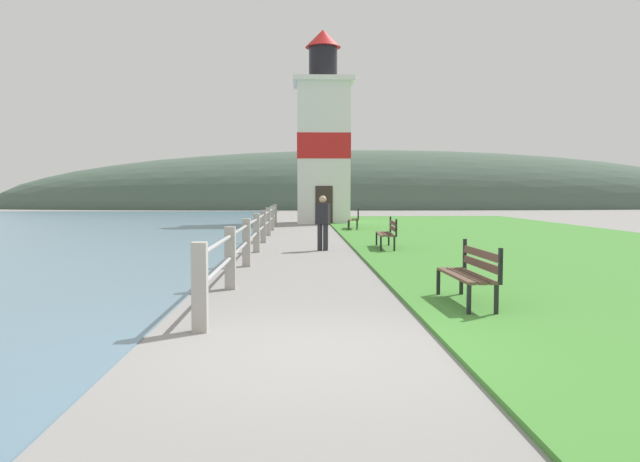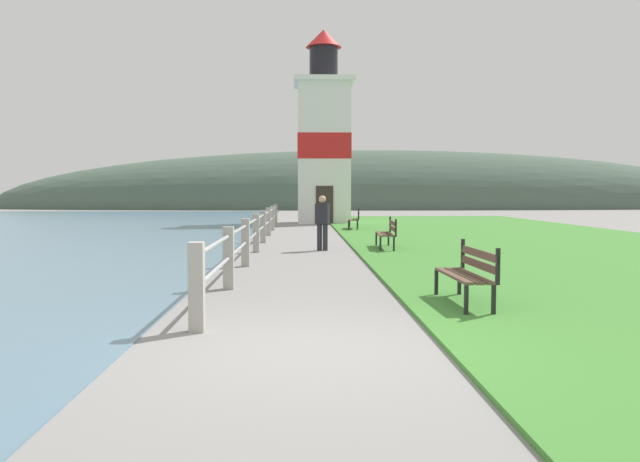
# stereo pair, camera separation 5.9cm
# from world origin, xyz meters

# --- Properties ---
(ground_plane) EXTENTS (160.00, 160.00, 0.00)m
(ground_plane) POSITION_xyz_m (0.00, 0.00, 0.00)
(ground_plane) COLOR gray
(grass_verge) EXTENTS (12.00, 42.50, 0.06)m
(grass_verge) POSITION_xyz_m (7.44, 14.17, 0.03)
(grass_verge) COLOR #428433
(grass_verge) RESTS_ON ground_plane
(seawall_railing) EXTENTS (0.18, 23.26, 1.08)m
(seawall_railing) POSITION_xyz_m (-1.34, 12.54, 0.61)
(seawall_railing) COLOR #A8A399
(seawall_railing) RESTS_ON ground_plane
(park_bench_near) EXTENTS (0.52, 1.67, 0.94)m
(park_bench_near) POSITION_xyz_m (2.35, 2.47, 0.54)
(park_bench_near) COLOR brown
(park_bench_near) RESTS_ON ground_plane
(park_bench_midway) EXTENTS (0.57, 1.86, 0.94)m
(park_bench_midway) POSITION_xyz_m (2.42, 11.42, 0.54)
(park_bench_midway) COLOR brown
(park_bench_midway) RESTS_ON ground_plane
(park_bench_far) EXTENTS (0.65, 1.80, 0.94)m
(park_bench_far) POSITION_xyz_m (2.31, 20.91, 0.54)
(park_bench_far) COLOR brown
(park_bench_far) RESTS_ON ground_plane
(lighthouse) EXTENTS (3.18, 3.18, 10.34)m
(lighthouse) POSITION_xyz_m (1.14, 27.34, 4.41)
(lighthouse) COLOR white
(lighthouse) RESTS_ON ground_plane
(person_strolling) EXTENTS (0.43, 0.34, 1.58)m
(person_strolling) POSITION_xyz_m (0.53, 11.37, 0.86)
(person_strolling) COLOR #28282D
(person_strolling) RESTS_ON ground_plane
(distant_hillside) EXTENTS (80.00, 16.00, 12.00)m
(distant_hillside) POSITION_xyz_m (8.00, 58.33, 0.00)
(distant_hillside) COLOR #475B4C
(distant_hillside) RESTS_ON ground_plane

